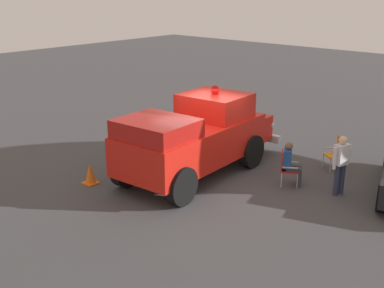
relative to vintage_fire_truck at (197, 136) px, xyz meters
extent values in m
plane|color=#424244|center=(-0.37, -0.07, -1.20)|extent=(60.00, 60.00, 0.00)
cylinder|color=black|center=(1.10, -1.44, -0.68)|extent=(0.39, 1.06, 1.04)
cylinder|color=black|center=(-0.89, -1.58, -0.68)|extent=(0.39, 1.06, 1.04)
cylinder|color=black|center=(0.86, 2.05, -0.68)|extent=(0.39, 1.06, 1.04)
cylinder|color=black|center=(-1.13, 1.91, -0.68)|extent=(0.39, 1.06, 1.04)
cube|color=red|center=(-0.02, 0.23, -0.15)|extent=(2.43, 5.03, 1.10)
cube|color=red|center=(0.18, -2.61, -0.28)|extent=(1.82, 1.02, 0.84)
cube|color=red|center=(0.06, -0.91, 0.75)|extent=(2.01, 1.83, 0.76)
cube|color=#B21914|center=(-0.12, 1.78, 0.60)|extent=(2.07, 1.83, 0.60)
cube|color=silver|center=(0.21, -3.06, -0.28)|extent=(1.44, 0.22, 0.64)
cube|color=silver|center=(0.21, -3.16, -0.70)|extent=(2.25, 0.35, 0.24)
sphere|color=white|center=(0.99, -3.01, -0.20)|extent=(0.28, 0.28, 0.26)
sphere|color=white|center=(-0.57, -3.11, -0.20)|extent=(0.28, 0.28, 0.26)
sphere|color=red|center=(0.06, -0.91, 1.25)|extent=(0.30, 0.30, 0.28)
cylinder|color=black|center=(-5.22, -1.18, -0.86)|extent=(0.46, 0.73, 0.68)
cylinder|color=#B7BABF|center=(-2.65, -1.40, -0.98)|extent=(0.04, 0.04, 0.44)
cylinder|color=#B7BABF|center=(-2.87, -1.02, -0.98)|extent=(0.04, 0.04, 0.44)
cylinder|color=#B7BABF|center=(-2.27, -1.18, -0.98)|extent=(0.04, 0.04, 0.44)
cylinder|color=#B7BABF|center=(-2.49, -0.80, -0.98)|extent=(0.04, 0.04, 0.44)
cube|color=#B21E1E|center=(-2.57, -1.10, -0.74)|extent=(0.66, 0.66, 0.04)
cube|color=#B21E1E|center=(-2.36, -0.98, -0.46)|extent=(0.28, 0.44, 0.56)
cube|color=#B7BABF|center=(-2.45, -1.31, -0.58)|extent=(0.40, 0.25, 0.03)
cube|color=#B7BABF|center=(-2.69, -0.90, -0.58)|extent=(0.40, 0.25, 0.03)
cylinder|color=#B7BABF|center=(-2.99, -2.80, -0.98)|extent=(0.04, 0.04, 0.44)
cylinder|color=#B7BABF|center=(-2.62, -3.04, -0.98)|extent=(0.04, 0.04, 0.44)
cylinder|color=#B7BABF|center=(-3.23, -3.16, -0.98)|extent=(0.04, 0.04, 0.44)
cylinder|color=#B7BABF|center=(-2.86, -3.41, -0.98)|extent=(0.04, 0.04, 0.44)
cube|color=orange|center=(-2.93, -3.10, -0.74)|extent=(0.67, 0.67, 0.04)
cube|color=orange|center=(-3.06, -3.30, -0.46)|extent=(0.42, 0.30, 0.56)
cube|color=#B7BABF|center=(-3.13, -2.97, -0.58)|extent=(0.27, 0.39, 0.03)
cube|color=#B7BABF|center=(-2.73, -3.24, -0.58)|extent=(0.27, 0.39, 0.03)
cylinder|color=#383842|center=(-2.75, -1.33, -0.97)|extent=(0.18, 0.18, 0.45)
cylinder|color=#383842|center=(-2.85, -1.16, -0.97)|extent=(0.18, 0.18, 0.45)
cube|color=#383842|center=(-2.61, -1.25, -0.69)|extent=(0.46, 0.35, 0.13)
cube|color=#383842|center=(-2.71, -1.08, -0.69)|extent=(0.46, 0.35, 0.13)
cube|color=#1E478C|center=(-2.49, -1.06, -0.39)|extent=(0.39, 0.46, 0.54)
sphere|color=brown|center=(-2.51, -1.07, -0.02)|extent=(0.30, 0.30, 0.22)
cylinder|color=#2D334C|center=(-3.89, -1.33, -0.76)|extent=(0.18, 0.18, 0.88)
cylinder|color=#2D334C|center=(-3.94, -1.55, -0.76)|extent=(0.18, 0.18, 0.88)
cube|color=silver|center=(-3.91, -1.44, -0.04)|extent=(0.35, 0.47, 0.56)
cylinder|color=silver|center=(-3.85, -1.18, -0.10)|extent=(0.12, 0.12, 0.60)
cylinder|color=silver|center=(-3.97, -1.70, -0.10)|extent=(0.12, 0.12, 0.60)
sphere|color=beige|center=(-3.91, -1.44, 0.36)|extent=(0.28, 0.28, 0.23)
cube|color=orange|center=(1.80, 2.62, -1.18)|extent=(0.40, 0.40, 0.04)
cone|color=orange|center=(1.80, 2.62, -0.86)|extent=(0.32, 0.32, 0.60)
camera|label=1|loc=(-9.20, 10.59, 4.37)|focal=46.22mm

